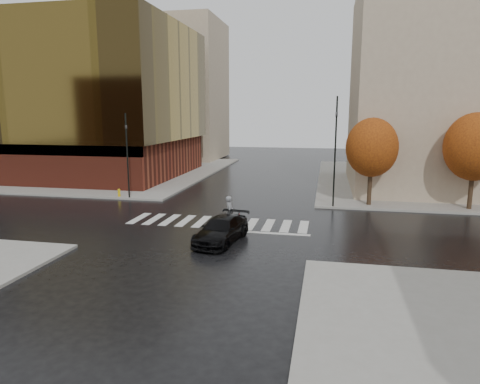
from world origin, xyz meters
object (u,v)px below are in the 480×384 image
object	(u,v)px
traffic_light_nw	(127,151)
fire_hydrant	(119,192)
traffic_light_ne	(335,143)
sedan	(222,230)
cyclist	(231,218)

from	to	relation	value
traffic_light_nw	fire_hydrant	world-z (taller)	traffic_light_nw
traffic_light_ne	fire_hydrant	xyz separation A→B (m)	(-17.34, 0.20, -4.30)
sedan	cyclist	bearing A→B (deg)	100.46
traffic_light_nw	traffic_light_ne	bearing A→B (deg)	81.75
traffic_light_nw	traffic_light_ne	distance (m)	16.36
cyclist	traffic_light_ne	xyz separation A→B (m)	(6.15, 7.30, 4.09)
sedan	fire_hydrant	size ratio (longest dim) A/B	7.27
cyclist	fire_hydrant	size ratio (longest dim) A/B	3.20
sedan	cyclist	distance (m)	2.52
sedan	traffic_light_ne	bearing A→B (deg)	67.38
traffic_light_nw	fire_hydrant	size ratio (longest dim) A/B	10.47
cyclist	traffic_light_nw	size ratio (longest dim) A/B	0.31
traffic_light_ne	cyclist	bearing A→B (deg)	60.62
traffic_light_nw	fire_hydrant	bearing A→B (deg)	-109.56
fire_hydrant	cyclist	bearing A→B (deg)	-33.84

